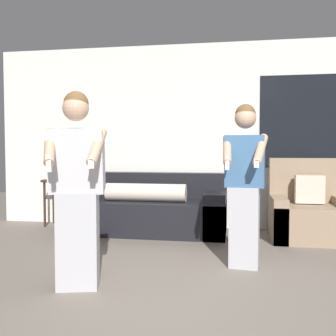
{
  "coord_description": "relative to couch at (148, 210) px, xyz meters",
  "views": [
    {
      "loc": [
        0.37,
        -2.52,
        1.17
      ],
      "look_at": [
        -0.23,
        0.98,
        0.99
      ],
      "focal_mm": 42.0,
      "sensor_mm": 36.0,
      "label": 1
    }
  ],
  "objects": [
    {
      "name": "ground_plane",
      "position": [
        0.83,
        -2.81,
        -0.31
      ],
      "size": [
        14.0,
        14.0,
        0.0
      ],
      "primitive_type": "plane",
      "color": "slate"
    },
    {
      "name": "couch",
      "position": [
        0.0,
        0.0,
        0.0
      ],
      "size": [
        2.16,
        0.88,
        0.82
      ],
      "color": "black",
      "rests_on": "ground_plane"
    },
    {
      "name": "person_left",
      "position": [
        -0.09,
        -2.27,
        0.51
      ],
      "size": [
        0.52,
        0.57,
        1.64
      ],
      "color": "#B2B2B7",
      "rests_on": "ground_plane"
    },
    {
      "name": "side_table",
      "position": [
        -1.43,
        0.24,
        0.26
      ],
      "size": [
        0.43,
        0.37,
        0.86
      ],
      "color": "#332319",
      "rests_on": "ground_plane"
    },
    {
      "name": "wall_back",
      "position": [
        0.85,
        0.48,
        1.05
      ],
      "size": [
        6.58,
        0.07,
        2.7
      ],
      "color": "silver",
      "rests_on": "ground_plane"
    },
    {
      "name": "armchair",
      "position": [
        2.14,
        -0.07,
        0.03
      ],
      "size": [
        0.97,
        0.81,
        1.04
      ],
      "color": "#937A60",
      "rests_on": "ground_plane"
    },
    {
      "name": "person_right",
      "position": [
        1.29,
        -1.42,
        0.51
      ],
      "size": [
        0.44,
        0.49,
        1.6
      ],
      "color": "#B2B2B7",
      "rests_on": "ground_plane"
    }
  ]
}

